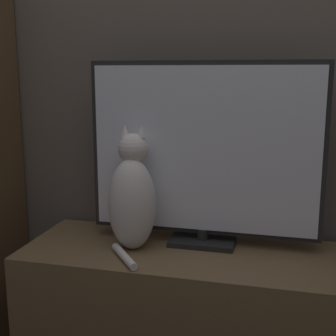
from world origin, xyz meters
name	(u,v)px	position (x,y,z in m)	size (l,w,h in m)	color
wall_back	(209,41)	(0.00, 1.22, 1.30)	(4.80, 0.05, 2.60)	#60564C
tv_stand	(192,315)	(0.00, 0.94, 0.26)	(1.29, 0.48, 0.52)	brown
tv	(204,154)	(0.02, 1.03, 0.88)	(0.89, 0.15, 0.70)	black
cat	(132,198)	(-0.23, 0.92, 0.72)	(0.19, 0.30, 0.47)	silver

